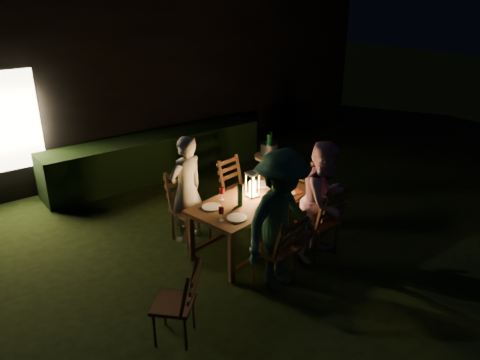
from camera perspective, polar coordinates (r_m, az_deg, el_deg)
garden_envelope at (r=10.90m, az=-14.06°, el=12.69°), size 40.00×40.00×3.20m
dining_table at (r=6.26m, az=1.56°, el=-2.92°), size 1.88×1.19×0.73m
chair_near_left at (r=5.70m, az=4.45°, el=-9.81°), size 0.53×0.55×1.01m
chair_near_right at (r=6.33m, az=9.52°, el=-6.43°), size 0.48×0.51×1.02m
chair_far_left at (r=6.62m, az=-6.11°, el=-4.83°), size 0.50×0.53×1.04m
chair_far_right at (r=7.25m, az=-0.22°, el=-2.34°), size 0.51×0.53×0.96m
chair_end at (r=7.28m, az=7.89°, el=-2.13°), size 0.64×0.61×1.07m
chair_spare at (r=4.96m, az=-7.82°, el=-16.01°), size 0.60×0.60×0.91m
person_house_side at (r=6.45m, az=-6.58°, el=-1.16°), size 0.62×0.47×1.53m
person_opp_right at (r=6.09m, az=10.21°, el=-2.56°), size 0.88×0.74×1.59m
person_opp_left at (r=5.39m, az=5.04°, el=-5.00°), size 1.22×0.84×1.72m
lantern at (r=6.23m, az=1.53°, el=-0.73°), size 0.16×0.16×0.35m
plate_far_left at (r=6.00m, az=-3.48°, el=-3.30°), size 0.25×0.25×0.01m
plate_near_left at (r=5.73m, az=-0.38°, el=-4.61°), size 0.25×0.25×0.01m
plate_far_right at (r=6.67m, az=2.67°, el=-0.51°), size 0.25×0.25×0.01m
plate_near_right at (r=6.42m, az=5.68°, el=-1.55°), size 0.25×0.25×0.01m
wineglass_a at (r=6.16m, az=-2.22°, el=-1.71°), size 0.06×0.06×0.18m
wineglass_b at (r=5.64m, az=-2.31°, el=-4.16°), size 0.06×0.06×0.18m
wineglass_c at (r=6.25m, az=5.32°, el=-1.45°), size 0.06×0.06×0.18m
wineglass_d at (r=6.74m, az=3.87°, el=0.45°), size 0.06×0.06×0.18m
wineglass_e at (r=5.95m, az=3.13°, el=-2.68°), size 0.06×0.06×0.18m
bottle_table at (r=6.00m, az=0.01°, el=-1.86°), size 0.07×0.07×0.28m
napkin_left at (r=5.94m, az=2.95°, el=-3.61°), size 0.18×0.14×0.01m
napkin_right at (r=6.45m, az=6.79°, el=-1.49°), size 0.18×0.14×0.01m
phone at (r=5.63m, az=-0.27°, el=-5.14°), size 0.14×0.07×0.01m
side_table at (r=7.98m, az=3.56°, el=2.45°), size 0.50×0.50×0.68m
ice_bucket at (r=7.92m, az=3.59°, el=3.74°), size 0.30×0.30×0.22m
bottle_bucket_a at (r=7.84m, az=3.51°, el=3.93°), size 0.07×0.07×0.32m
bottle_bucket_b at (r=7.96m, az=3.69°, el=4.22°), size 0.07×0.07×0.32m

